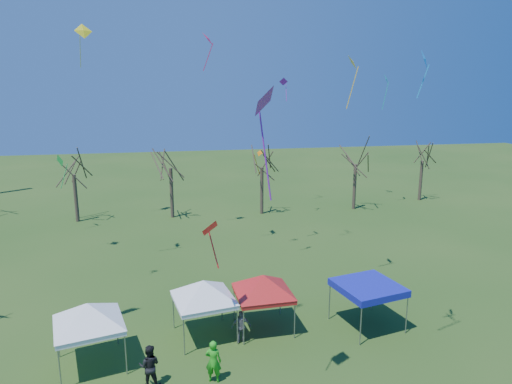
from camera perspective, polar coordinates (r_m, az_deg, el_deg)
ground at (r=20.94m, az=-2.18°, el=-21.25°), size 140.00×140.00×0.00m
tree_1 at (r=42.98m, az=-21.99°, el=4.00°), size 3.42×3.42×7.54m
tree_2 at (r=41.87m, az=-10.73°, el=5.19°), size 3.71×3.71×8.18m
tree_3 at (r=42.45m, az=0.74°, el=5.23°), size 3.59×3.59×7.91m
tree_4 at (r=45.24m, az=12.44°, el=5.38°), size 3.58×3.58×7.89m
tree_5 at (r=50.94m, az=20.20°, el=5.33°), size 3.39×3.39×7.46m
tent_white_west at (r=21.00m, az=-20.35°, el=-13.39°), size 3.74×3.74×3.39m
tent_white_mid at (r=22.08m, az=-6.59°, el=-11.39°), size 3.74×3.74×3.35m
tent_red at (r=22.61m, az=0.91°, el=-10.77°), size 3.75×3.75×3.31m
tent_blue at (r=23.73m, az=13.83°, el=-11.54°), size 3.42×3.42×2.27m
person_green at (r=19.83m, az=-5.35°, el=-20.30°), size 0.77×0.62×1.82m
person_dark at (r=19.98m, az=-13.17°, el=-20.41°), size 0.97×0.82×1.78m
person_grey at (r=22.35m, az=-1.85°, el=-16.47°), size 0.93×0.41×1.58m
kite_17 at (r=26.28m, az=12.01°, el=15.47°), size 0.83×1.09×2.92m
kite_2 at (r=41.51m, az=-20.79°, el=18.30°), size 1.63×1.28×3.52m
kite_5 at (r=14.60m, az=0.91°, el=11.14°), size 1.23×1.37×3.78m
kite_22 at (r=41.52m, az=0.42°, el=4.77°), size 0.89×0.93×2.41m
kite_1 at (r=19.37m, az=-5.83°, el=-4.53°), size 1.24×1.25×2.29m
kite_13 at (r=40.28m, az=-23.24°, el=3.59°), size 1.03×1.09×2.78m
kite_19 at (r=40.07m, az=3.47°, el=13.54°), size 0.80×0.55×2.01m
kite_11 at (r=31.97m, az=-5.98°, el=18.45°), size 1.07×1.35×2.55m
kite_25 at (r=19.55m, az=20.35°, el=15.21°), size 0.76×0.90×1.90m
kite_12 at (r=46.11m, az=15.98°, el=13.35°), size 0.95×1.18×3.35m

